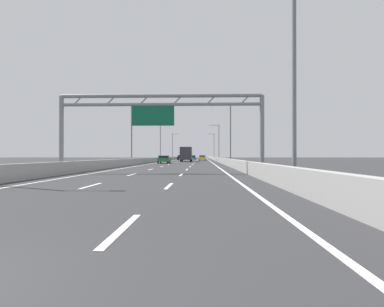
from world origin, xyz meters
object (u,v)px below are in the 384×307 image
streetlamp_left_distant (173,145)px  streetlamp_right_distant (213,145)px  blue_car (193,157)px  sign_gantry (160,113)px  box_truck (186,154)px  black_car (181,157)px  streetlamp_left_far (161,140)px  green_car (164,159)px  streetlamp_right_near (289,72)px  yellow_car (202,158)px  streetlamp_left_mid (133,130)px  streetlamp_right_mid (229,130)px  streetlamp_right_far (218,140)px

streetlamp_left_distant → streetlamp_right_distant: 14.93m
blue_car → sign_gantry: bearing=-90.2°
streetlamp_right_distant → box_truck: size_ratio=1.18×
black_car → blue_car: (3.57, 10.61, -0.03)m
streetlamp_left_far → streetlamp_left_distant: 36.20m
streetlamp_left_distant → green_car: 65.86m
streetlamp_left_distant → streetlamp_right_near: bearing=-82.2°
yellow_car → black_car: 13.39m
streetlamp_left_mid → streetlamp_left_far: same height
streetlamp_right_distant → black_car: streetlamp_right_distant is taller
streetlamp_right_mid → blue_car: 62.92m
streetlamp_right_distant → streetlamp_left_mid: bearing=-101.7°
streetlamp_right_mid → streetlamp_right_far: bearing=90.0°
yellow_car → blue_car: blue_car is taller
sign_gantry → black_car: (-3.29, 77.10, -4.08)m
streetlamp_right_far → box_truck: bearing=-119.6°
streetlamp_left_far → green_car: bearing=-82.1°
streetlamp_right_mid → green_car: bearing=147.8°
streetlamp_left_mid → streetlamp_right_mid: size_ratio=1.00×
streetlamp_left_mid → streetlamp_right_mid: (14.93, 0.00, 0.00)m
streetlamp_left_far → box_truck: size_ratio=1.18×
streetlamp_left_distant → streetlamp_right_distant: same height
streetlamp_right_mid → blue_car: size_ratio=2.29×
streetlamp_left_mid → streetlamp_right_distant: (14.93, 72.40, 0.00)m
streetlamp_right_far → green_car: streetlamp_right_far is taller
streetlamp_right_near → streetlamp_right_distant: (0.00, 108.60, 0.00)m
streetlamp_left_far → green_car: (4.08, -29.37, -4.67)m
streetlamp_left_far → blue_car: streetlamp_left_far is taller
streetlamp_left_distant → box_truck: size_ratio=1.18×
streetlamp_right_distant → green_car: bearing=-99.4°
streetlamp_left_mid → streetlamp_right_far: (14.93, 36.20, 0.00)m
streetlamp_right_mid → green_car: streetlamp_right_mid is taller
blue_car → streetlamp_left_mid: bearing=-97.0°
streetlamp_right_near → blue_car: (-7.27, 98.53, -4.66)m
black_car → streetlamp_right_near: bearing=-83.0°
streetlamp_left_mid → streetlamp_right_far: 39.16m
streetlamp_right_mid → streetlamp_right_far: (0.00, 36.20, 0.00)m
streetlamp_right_mid → streetlamp_left_far: 39.16m
black_car → box_truck: size_ratio=0.54×
streetlamp_left_mid → box_truck: bearing=72.3°
sign_gantry → green_car: size_ratio=3.68×
streetlamp_right_far → black_car: (-10.83, 15.52, -4.63)m
streetlamp_right_mid → streetlamp_left_distant: same height
streetlamp_right_near → streetlamp_right_mid: 36.20m
streetlamp_left_mid → streetlamp_right_distant: 73.92m
streetlamp_right_distant → streetlamp_right_near: bearing=-90.0°
streetlamp_left_distant → blue_car: 13.49m
sign_gantry → streetlamp_left_far: size_ratio=1.74×
streetlamp_right_near → streetlamp_right_distant: same height
streetlamp_right_mid → box_truck: bearing=108.8°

